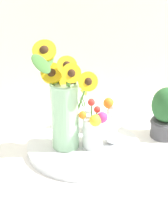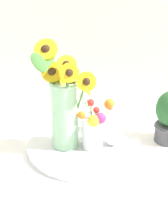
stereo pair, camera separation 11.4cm
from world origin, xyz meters
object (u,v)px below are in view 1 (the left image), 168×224
Objects in this scene: serving_tray at (84,146)px; vase_small_back at (87,114)px; mason_jar_sunflowers at (64,107)px; potted_plant at (166,113)px; vase_small_center at (93,129)px; vase_bulb_right at (112,122)px.

vase_small_back reaches higher than serving_tray.
potted_plant is at bearing 8.46° from mason_jar_sunflowers.
vase_small_center reaches higher than vase_small_back.
mason_jar_sunflowers reaches higher than serving_tray.
vase_small_back is (-0.00, 0.14, -0.00)m from vase_small_center.
serving_tray is 2.27× the size of vase_small_center.
vase_small_center is 1.13× the size of vase_small_back.
mason_jar_sunflowers reaches higher than potted_plant.
vase_small_center is 1.07× the size of vase_bulb_right.
mason_jar_sunflowers is at bearing 167.54° from vase_small_center.
vase_small_center is at bearing -159.06° from vase_bulb_right.
vase_small_center is 0.08m from vase_bulb_right.
vase_bulb_right is at bearing -0.75° from serving_tray.
serving_tray is 0.14m from vase_bulb_right.
potted_plant is (0.31, 0.08, 0.01)m from vase_small_center.
vase_small_center is (0.10, -0.02, -0.08)m from mason_jar_sunflowers.
vase_small_center is 0.14m from vase_small_back.
mason_jar_sunflowers is at bearing -178.25° from vase_bulb_right.
serving_tray is at bearing 135.99° from vase_small_center.
mason_jar_sunflowers is 0.19m from vase_bulb_right.
vase_bulb_right is at bearing 1.75° from mason_jar_sunflowers.
vase_small_center is 0.32m from potted_plant.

